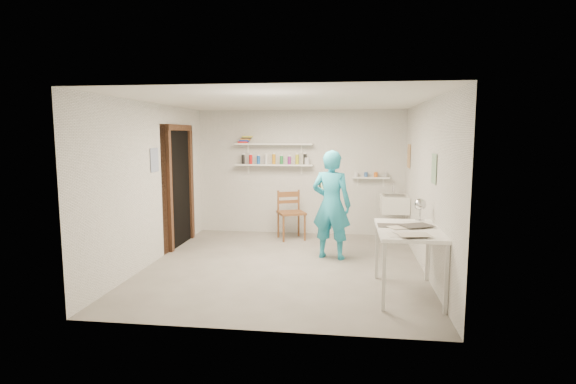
# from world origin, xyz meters

# --- Properties ---
(floor) EXTENTS (4.00, 4.50, 0.02)m
(floor) POSITION_xyz_m (0.00, 0.00, -0.01)
(floor) COLOR slate
(floor) RESTS_ON ground
(ceiling) EXTENTS (4.00, 4.50, 0.02)m
(ceiling) POSITION_xyz_m (0.00, 0.00, 2.41)
(ceiling) COLOR silver
(ceiling) RESTS_ON wall_back
(wall_back) EXTENTS (4.00, 0.02, 2.40)m
(wall_back) POSITION_xyz_m (0.00, 2.26, 1.20)
(wall_back) COLOR silver
(wall_back) RESTS_ON ground
(wall_front) EXTENTS (4.00, 0.02, 2.40)m
(wall_front) POSITION_xyz_m (0.00, -2.26, 1.20)
(wall_front) COLOR silver
(wall_front) RESTS_ON ground
(wall_left) EXTENTS (0.02, 4.50, 2.40)m
(wall_left) POSITION_xyz_m (-2.01, 0.00, 1.20)
(wall_left) COLOR silver
(wall_left) RESTS_ON ground
(wall_right) EXTENTS (0.02, 4.50, 2.40)m
(wall_right) POSITION_xyz_m (2.01, 0.00, 1.20)
(wall_right) COLOR silver
(wall_right) RESTS_ON ground
(doorway_recess) EXTENTS (0.02, 0.90, 2.00)m
(doorway_recess) POSITION_xyz_m (-1.99, 1.05, 1.00)
(doorway_recess) COLOR black
(doorway_recess) RESTS_ON wall_left
(corridor_box) EXTENTS (1.40, 1.50, 2.10)m
(corridor_box) POSITION_xyz_m (-2.70, 1.05, 1.05)
(corridor_box) COLOR brown
(corridor_box) RESTS_ON ground
(door_lintel) EXTENTS (0.06, 1.05, 0.10)m
(door_lintel) POSITION_xyz_m (-1.97, 1.05, 2.05)
(door_lintel) COLOR brown
(door_lintel) RESTS_ON wall_left
(door_jamb_near) EXTENTS (0.06, 0.10, 2.00)m
(door_jamb_near) POSITION_xyz_m (-1.97, 0.55, 1.00)
(door_jamb_near) COLOR brown
(door_jamb_near) RESTS_ON ground
(door_jamb_far) EXTENTS (0.06, 0.10, 2.00)m
(door_jamb_far) POSITION_xyz_m (-1.97, 1.55, 1.00)
(door_jamb_far) COLOR brown
(door_jamb_far) RESTS_ON ground
(shelf_lower) EXTENTS (1.50, 0.22, 0.03)m
(shelf_lower) POSITION_xyz_m (-0.50, 2.13, 1.35)
(shelf_lower) COLOR white
(shelf_lower) RESTS_ON wall_back
(shelf_upper) EXTENTS (1.50, 0.22, 0.03)m
(shelf_upper) POSITION_xyz_m (-0.50, 2.13, 1.75)
(shelf_upper) COLOR white
(shelf_upper) RESTS_ON wall_back
(ledge_shelf) EXTENTS (0.70, 0.14, 0.03)m
(ledge_shelf) POSITION_xyz_m (1.35, 2.17, 1.12)
(ledge_shelf) COLOR white
(ledge_shelf) RESTS_ON wall_back
(poster_left) EXTENTS (0.01, 0.28, 0.36)m
(poster_left) POSITION_xyz_m (-1.99, 0.05, 1.55)
(poster_left) COLOR #334C7F
(poster_left) RESTS_ON wall_left
(poster_right_a) EXTENTS (0.01, 0.34, 0.42)m
(poster_right_a) POSITION_xyz_m (1.99, 1.80, 1.55)
(poster_right_a) COLOR #995933
(poster_right_a) RESTS_ON wall_right
(poster_right_b) EXTENTS (0.01, 0.30, 0.38)m
(poster_right_b) POSITION_xyz_m (1.99, -0.55, 1.50)
(poster_right_b) COLOR #3F724C
(poster_right_b) RESTS_ON wall_right
(belfast_sink) EXTENTS (0.48, 0.60, 0.30)m
(belfast_sink) POSITION_xyz_m (1.75, 1.70, 0.70)
(belfast_sink) COLOR white
(belfast_sink) RESTS_ON wall_right
(man) EXTENTS (0.70, 0.55, 1.70)m
(man) POSITION_xyz_m (0.67, 0.50, 0.85)
(man) COLOR #269FBE
(man) RESTS_ON ground
(wall_clock) EXTENTS (0.30, 0.11, 0.31)m
(wall_clock) POSITION_xyz_m (0.61, 0.71, 1.13)
(wall_clock) COLOR beige
(wall_clock) RESTS_ON man
(wooden_chair) EXTENTS (0.60, 0.59, 0.99)m
(wooden_chair) POSITION_xyz_m (-0.11, 1.70, 0.50)
(wooden_chair) COLOR brown
(wooden_chair) RESTS_ON ground
(work_table) EXTENTS (0.74, 1.23, 0.82)m
(work_table) POSITION_xyz_m (1.64, -1.01, 0.41)
(work_table) COLOR white
(work_table) RESTS_ON ground
(desk_lamp) EXTENTS (0.15, 0.15, 0.15)m
(desk_lamp) POSITION_xyz_m (1.84, -0.52, 1.04)
(desk_lamp) COLOR silver
(desk_lamp) RESTS_ON work_table
(spray_cans) EXTENTS (1.31, 0.06, 0.17)m
(spray_cans) POSITION_xyz_m (-0.50, 2.13, 1.45)
(spray_cans) COLOR black
(spray_cans) RESTS_ON shelf_lower
(book_stack) EXTENTS (0.26, 0.14, 0.14)m
(book_stack) POSITION_xyz_m (-1.06, 2.13, 1.83)
(book_stack) COLOR red
(book_stack) RESTS_ON shelf_upper
(ledge_pots) EXTENTS (0.48, 0.07, 0.09)m
(ledge_pots) POSITION_xyz_m (1.35, 2.17, 1.18)
(ledge_pots) COLOR silver
(ledge_pots) RESTS_ON ledge_shelf
(papers) EXTENTS (0.30, 0.22, 0.03)m
(papers) POSITION_xyz_m (1.64, -1.01, 0.83)
(papers) COLOR silver
(papers) RESTS_ON work_table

